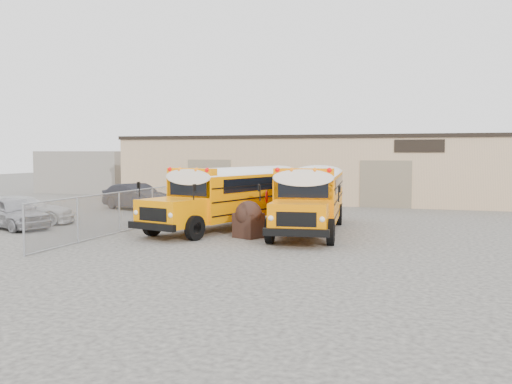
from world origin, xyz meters
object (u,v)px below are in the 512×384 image
(school_bus_left, at_px, (294,186))
(car_dark, at_px, (136,197))
(tarp_bundle, at_px, (249,219))
(car_white, at_px, (24,210))
(school_bus_right, at_px, (321,185))
(car_silver, at_px, (13,213))

(school_bus_left, height_order, car_dark, school_bus_left)
(tarp_bundle, distance_m, car_white, 11.88)
(car_white, relative_size, car_dark, 0.99)
(school_bus_right, xyz_separation_m, car_silver, (-12.41, -9.73, -0.95))
(school_bus_right, bearing_deg, car_silver, -141.92)
(school_bus_left, relative_size, tarp_bundle, 6.64)
(school_bus_right, distance_m, car_silver, 15.80)
(car_silver, bearing_deg, school_bus_right, -29.68)
(school_bus_left, bearing_deg, car_dark, 179.50)
(school_bus_right, bearing_deg, car_dark, -178.12)
(car_silver, height_order, car_dark, car_dark)
(tarp_bundle, xyz_separation_m, car_silver, (-11.19, -0.70, -0.05))
(school_bus_right, bearing_deg, tarp_bundle, -97.68)
(school_bus_right, height_order, car_white, school_bus_right)
(school_bus_right, relative_size, tarp_bundle, 6.67)
(car_white, xyz_separation_m, car_dark, (1.68, 7.89, 0.10))
(school_bus_left, height_order, car_silver, school_bus_left)
(school_bus_right, bearing_deg, school_bus_left, -162.08)
(school_bus_left, xyz_separation_m, school_bus_right, (1.42, 0.46, 0.02))
(school_bus_right, bearing_deg, car_white, -147.71)
(school_bus_left, relative_size, car_white, 2.10)
(car_dark, bearing_deg, car_silver, -162.67)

